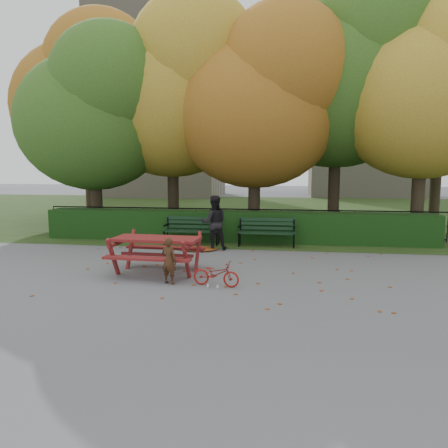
# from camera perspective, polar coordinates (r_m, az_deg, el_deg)

# --- Properties ---
(ground) EXTENTS (90.00, 90.00, 0.00)m
(ground) POSITION_cam_1_polar(r_m,az_deg,el_deg) (10.41, -1.61, -6.44)
(ground) COLOR slate
(ground) RESTS_ON ground
(grass_strip) EXTENTS (90.00, 90.00, 0.00)m
(grass_strip) POSITION_cam_1_polar(r_m,az_deg,el_deg) (24.14, 4.22, 1.64)
(grass_strip) COLOR #243715
(grass_strip) RESTS_ON ground
(building_left) EXTENTS (10.00, 7.00, 15.00)m
(building_left) POSITION_cam_1_polar(r_m,az_deg,el_deg) (37.84, -8.44, 15.14)
(building_left) COLOR #9E937F
(building_left) RESTS_ON ground
(building_right) EXTENTS (9.00, 6.00, 12.00)m
(building_right) POSITION_cam_1_polar(r_m,az_deg,el_deg) (38.60, 18.16, 12.45)
(building_right) COLOR #9E937F
(building_right) RESTS_ON ground
(hedge) EXTENTS (13.00, 0.90, 1.00)m
(hedge) POSITION_cam_1_polar(r_m,az_deg,el_deg) (14.69, 1.46, -0.30)
(hedge) COLOR black
(hedge) RESTS_ON ground
(iron_fence) EXTENTS (14.00, 0.04, 1.02)m
(iron_fence) POSITION_cam_1_polar(r_m,az_deg,el_deg) (15.47, 1.82, 0.24)
(iron_fence) COLOR black
(iron_fence) RESTS_ON ground
(tree_a) EXTENTS (5.88, 5.60, 7.48)m
(tree_a) POSITION_cam_1_polar(r_m,az_deg,el_deg) (17.12, -16.08, 14.04)
(tree_a) COLOR #2E2419
(tree_a) RESTS_ON ground
(tree_b) EXTENTS (6.72, 6.40, 8.79)m
(tree_b) POSITION_cam_1_polar(r_m,az_deg,el_deg) (17.44, -5.89, 17.09)
(tree_b) COLOR #2E2419
(tree_b) RESTS_ON ground
(tree_c) EXTENTS (6.30, 6.00, 8.00)m
(tree_c) POSITION_cam_1_polar(r_m,az_deg,el_deg) (16.09, 5.24, 15.82)
(tree_c) COLOR #2E2419
(tree_c) RESTS_ON ground
(tree_d) EXTENTS (7.14, 6.80, 9.58)m
(tree_d) POSITION_cam_1_polar(r_m,az_deg,el_deg) (17.63, 16.03, 18.65)
(tree_d) COLOR #2E2419
(tree_d) RESTS_ON ground
(tree_e) EXTENTS (6.09, 5.80, 8.16)m
(tree_e) POSITION_cam_1_polar(r_m,az_deg,el_deg) (16.60, 26.03, 15.74)
(tree_e) COLOR #2E2419
(tree_e) RESTS_ON ground
(tree_f) EXTENTS (6.93, 6.60, 9.19)m
(tree_f) POSITION_cam_1_polar(r_m,az_deg,el_deg) (21.38, -16.91, 15.84)
(tree_f) COLOR #2E2419
(tree_f) RESTS_ON ground
(bench_left) EXTENTS (1.80, 0.57, 0.88)m
(bench_left) POSITION_cam_1_polar(r_m,az_deg,el_deg) (14.13, -4.18, -0.56)
(bench_left) COLOR black
(bench_left) RESTS_ON ground
(bench_right) EXTENTS (1.80, 0.57, 0.88)m
(bench_right) POSITION_cam_1_polar(r_m,az_deg,el_deg) (13.80, 5.59, -0.76)
(bench_right) COLOR black
(bench_right) RESTS_ON ground
(picnic_table) EXTENTS (2.07, 1.70, 0.98)m
(picnic_table) POSITION_cam_1_polar(r_m,az_deg,el_deg) (10.40, -8.79, -2.78)
(picnic_table) COLOR maroon
(picnic_table) RESTS_ON ground
(leaf_pile) EXTENTS (1.28, 0.95, 0.08)m
(leaf_pile) POSITION_cam_1_polar(r_m,az_deg,el_deg) (13.22, -3.47, -3.22)
(leaf_pile) COLOR maroon
(leaf_pile) RESTS_ON ground
(leaf_scatter) EXTENTS (9.00, 5.70, 0.01)m
(leaf_scatter) POSITION_cam_1_polar(r_m,az_deg,el_deg) (10.69, -1.32, -6.02)
(leaf_scatter) COLOR maroon
(leaf_scatter) RESTS_ON ground
(child) EXTENTS (0.43, 0.35, 1.01)m
(child) POSITION_cam_1_polar(r_m,az_deg,el_deg) (9.46, -7.20, -4.78)
(child) COLOR #412614
(child) RESTS_ON ground
(adult) EXTENTS (0.93, 0.80, 1.64)m
(adult) POSITION_cam_1_polar(r_m,az_deg,el_deg) (13.14, -1.32, 0.17)
(adult) COLOR black
(adult) RESTS_ON ground
(bicycle) EXTENTS (1.06, 0.52, 0.53)m
(bicycle) POSITION_cam_1_polar(r_m,az_deg,el_deg) (9.27, -1.05, -6.50)
(bicycle) COLOR #9D160E
(bicycle) RESTS_ON ground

